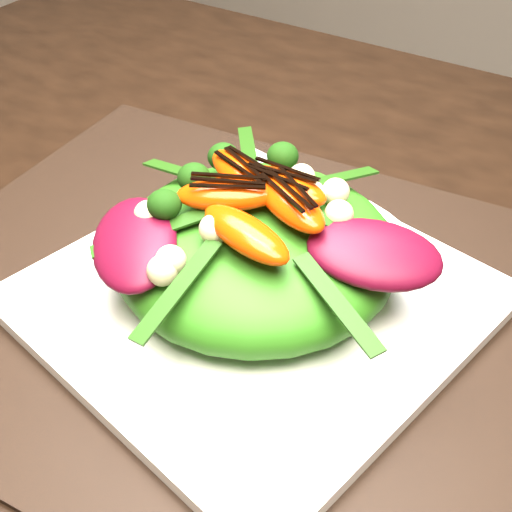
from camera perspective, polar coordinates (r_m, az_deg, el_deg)
The scene contains 10 objects.
dining_table at distance 0.51m, azimuth 18.24°, elevation -10.20°, with size 1.60×0.90×0.75m, color black.
placemat at distance 0.51m, azimuth 0.00°, elevation -4.08°, with size 0.54×0.41×0.00m, color black.
plate_base at distance 0.50m, azimuth 0.00°, elevation -3.45°, with size 0.29×0.29×0.01m, color white.
salad_bowl at distance 0.49m, azimuth 0.00°, elevation -2.18°, with size 0.25×0.25×0.02m, color silver.
lettuce_mound at distance 0.47m, azimuth -0.00°, elevation 0.59°, with size 0.20×0.20×0.07m, color #2F6F14.
radicchio_leaf at distance 0.43m, azimuth 9.88°, elevation 0.17°, with size 0.09×0.06×0.02m, color #450717.
orange_segment at distance 0.47m, azimuth -0.81°, elevation 6.41°, with size 0.07×0.03×0.02m, color red.
broccoli_floret at distance 0.49m, azimuth -3.73°, elevation 8.18°, with size 0.03×0.03×0.03m, color #103409.
macadamia_nut at distance 0.41m, azimuth -0.56°, elevation 1.16°, with size 0.02×0.02×0.02m, color #FCF0B1.
balsamic_drizzle at distance 0.46m, azimuth -0.82°, elevation 7.42°, with size 0.05×0.00×0.00m, color black.
Camera 1 is at (0.03, -0.34, 1.10)m, focal length 48.00 mm.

